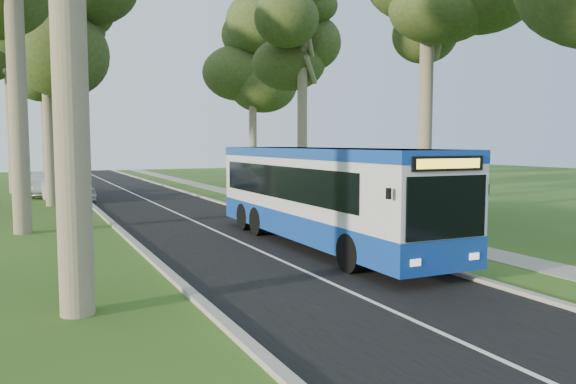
% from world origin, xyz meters
% --- Properties ---
extents(ground, '(120.00, 120.00, 0.00)m').
position_xyz_m(ground, '(0.00, 0.00, 0.00)').
color(ground, '#2B4D18').
rests_on(ground, ground).
extents(road, '(7.00, 100.00, 0.02)m').
position_xyz_m(road, '(-3.50, 10.00, 0.01)').
color(road, black).
rests_on(road, ground).
extents(kerb_east, '(0.25, 100.00, 0.12)m').
position_xyz_m(kerb_east, '(0.00, 10.00, 0.06)').
color(kerb_east, '#9E9B93').
rests_on(kerb_east, ground).
extents(kerb_west, '(0.25, 100.00, 0.12)m').
position_xyz_m(kerb_west, '(-7.00, 10.00, 0.06)').
color(kerb_west, '#9E9B93').
rests_on(kerb_west, ground).
extents(centre_line, '(0.12, 100.00, 0.00)m').
position_xyz_m(centre_line, '(-3.50, 10.00, 0.02)').
color(centre_line, white).
rests_on(centre_line, road).
extents(footpath, '(1.50, 100.00, 0.02)m').
position_xyz_m(footpath, '(3.00, 10.00, 0.01)').
color(footpath, gray).
rests_on(footpath, ground).
extents(bus, '(2.80, 12.74, 3.37)m').
position_xyz_m(bus, '(-1.20, 0.64, 1.74)').
color(bus, silver).
rests_on(bus, ground).
extents(bus_stop_sign, '(0.09, 0.37, 2.66)m').
position_xyz_m(bus_stop_sign, '(0.70, -3.66, 1.65)').
color(bus_stop_sign, gray).
rests_on(bus_stop_sign, ground).
extents(bus_shelter, '(1.99, 3.40, 2.82)m').
position_xyz_m(bus_shelter, '(1.72, 2.44, 2.00)').
color(bus_shelter, black).
rests_on(bus_shelter, ground).
extents(litter_bin, '(0.49, 0.49, 0.85)m').
position_xyz_m(litter_bin, '(1.44, 8.51, 0.43)').
color(litter_bin, black).
rests_on(litter_bin, ground).
extents(car_white, '(3.23, 5.39, 1.72)m').
position_xyz_m(car_white, '(-8.01, 20.26, 0.86)').
color(car_white, white).
rests_on(car_white, ground).
extents(car_silver, '(2.01, 4.91, 1.58)m').
position_xyz_m(car_silver, '(-9.10, 24.27, 0.79)').
color(car_silver, '#A5A7AC').
rests_on(car_silver, ground).
extents(tree_west_c, '(5.20, 5.20, 13.60)m').
position_xyz_m(tree_west_c, '(-9.00, 18.00, 10.09)').
color(tree_west_c, '#7A6B56').
rests_on(tree_west_c, ground).
extents(tree_west_d, '(5.20, 5.20, 16.01)m').
position_xyz_m(tree_west_d, '(-11.00, 28.00, 11.85)').
color(tree_west_d, '#7A6B56').
rests_on(tree_west_d, ground).
extents(tree_west_e, '(5.20, 5.20, 14.22)m').
position_xyz_m(tree_west_e, '(-8.50, 38.00, 10.54)').
color(tree_west_e, '#7A6B56').
rests_on(tree_west_e, ground).
extents(tree_east_c, '(5.20, 5.20, 14.67)m').
position_xyz_m(tree_east_c, '(6.80, 18.00, 10.87)').
color(tree_east_c, '#7A6B56').
rests_on(tree_east_c, ground).
extents(tree_east_d, '(5.20, 5.20, 14.89)m').
position_xyz_m(tree_east_d, '(8.00, 30.00, 11.03)').
color(tree_east_d, '#7A6B56').
rests_on(tree_east_d, ground).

